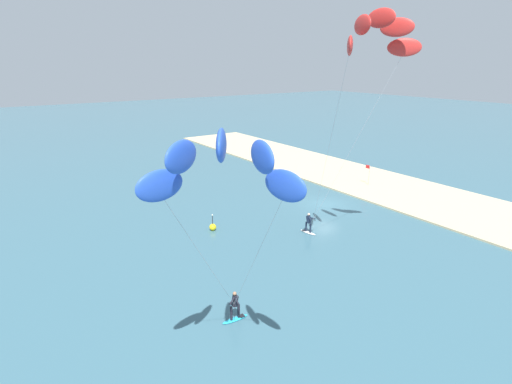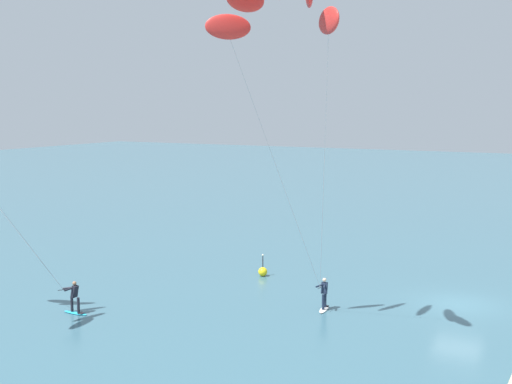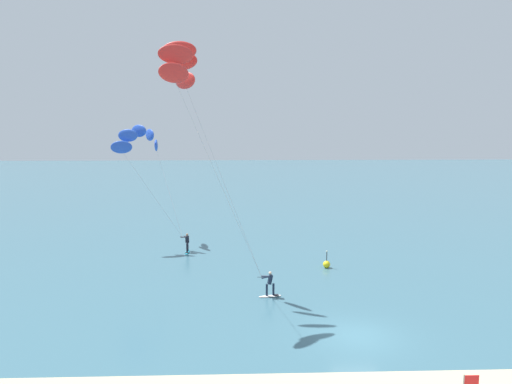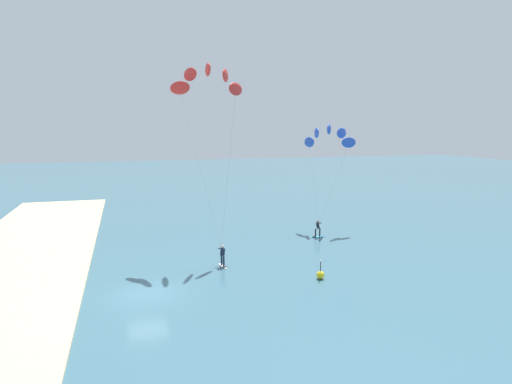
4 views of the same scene
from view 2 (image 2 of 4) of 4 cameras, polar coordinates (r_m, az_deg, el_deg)
name	(u,v)px [view 2 (image 2 of 4)]	position (r m, az deg, el deg)	size (l,w,h in m)	color
ground_plane	(459,304)	(38.53, 16.36, -8.87)	(240.00, 240.00, 0.00)	#386070
kitesurfer_mid_water	(279,18)	(30.07, 1.87, 14.15)	(7.31, 6.43, 15.95)	white
marker_buoy	(263,271)	(42.74, 0.56, -6.56)	(0.56, 0.56, 1.38)	yellow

